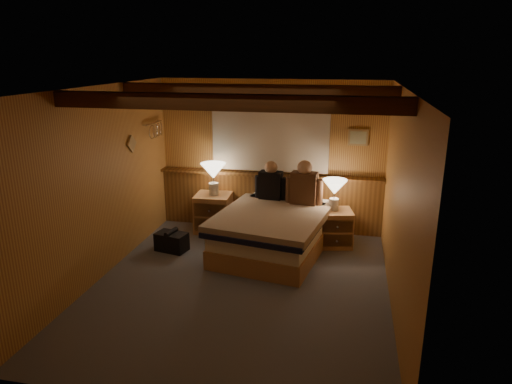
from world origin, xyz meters
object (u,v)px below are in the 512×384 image
(person_left, at_px, (271,183))
(person_right, at_px, (304,186))
(bed, at_px, (273,232))
(nightstand_right, at_px, (334,228))
(duffel_bag, at_px, (172,241))
(lamp_left, at_px, (213,173))
(lamp_right, at_px, (335,189))
(nightstand_left, at_px, (213,213))

(person_left, bearing_deg, person_right, -9.47)
(bed, relative_size, nightstand_right, 3.49)
(nightstand_right, xyz_separation_m, duffel_bag, (-2.31, -0.68, -0.13))
(person_left, xyz_separation_m, duffel_bag, (-1.31, -0.85, -0.72))
(lamp_left, xyz_separation_m, lamp_right, (1.90, -0.17, -0.10))
(person_right, height_order, duffel_bag, person_right)
(duffel_bag, bearing_deg, person_left, 45.24)
(nightstand_right, height_order, lamp_left, lamp_left)
(nightstand_left, distance_m, nightstand_right, 1.95)
(nightstand_left, bearing_deg, duffel_bag, -115.99)
(bed, distance_m, nightstand_left, 1.27)
(duffel_bag, bearing_deg, person_right, 33.51)
(nightstand_left, height_order, person_left, person_left)
(person_right, bearing_deg, bed, -121.37)
(lamp_left, xyz_separation_m, person_left, (0.92, -0.02, -0.11))
(nightstand_left, height_order, duffel_bag, nightstand_left)
(lamp_right, relative_size, person_left, 0.75)
(person_left, bearing_deg, nightstand_right, -4.77)
(lamp_right, distance_m, person_left, 0.98)
(nightstand_right, relative_size, lamp_right, 1.25)
(person_left, height_order, duffel_bag, person_left)
(lamp_right, bearing_deg, lamp_left, 174.84)
(lamp_left, bearing_deg, nightstand_left, 165.09)
(nightstand_left, bearing_deg, lamp_left, -17.91)
(lamp_left, relative_size, person_left, 0.83)
(nightstand_right, bearing_deg, person_left, 158.06)
(bed, xyz_separation_m, person_right, (0.38, 0.49, 0.57))
(nightstand_right, height_order, person_right, person_right)
(lamp_left, height_order, person_right, person_right)
(bed, bearing_deg, person_left, 112.92)
(person_right, bearing_deg, lamp_left, -179.98)
(bed, relative_size, person_right, 2.97)
(nightstand_left, xyz_separation_m, duffel_bag, (-0.37, -0.88, -0.17))
(nightstand_right, bearing_deg, nightstand_left, 162.06)
(person_right, relative_size, duffel_bag, 1.38)
(bed, xyz_separation_m, nightstand_left, (-1.08, 0.66, -0.02))
(bed, bearing_deg, duffel_bag, -161.29)
(bed, distance_m, lamp_left, 1.41)
(nightstand_left, distance_m, person_left, 1.09)
(nightstand_right, distance_m, lamp_right, 0.60)
(nightstand_right, bearing_deg, lamp_left, 162.14)
(nightstand_left, bearing_deg, lamp_right, -8.23)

